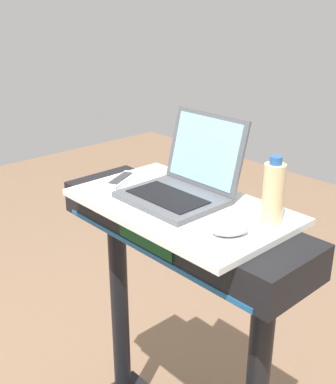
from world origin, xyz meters
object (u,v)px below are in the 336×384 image
laptop (183,182)px  computer_mouse (230,229)px  water_bottle (273,192)px  tv_remote (121,181)px

laptop → computer_mouse: 0.30m
water_bottle → tv_remote: (-0.53, -0.13, -0.08)m
water_bottle → tv_remote: water_bottle is taller
water_bottle → laptop: bearing=-169.7°
laptop → tv_remote: (-0.23, -0.07, -0.04)m
computer_mouse → water_bottle: 0.17m
computer_mouse → water_bottle: size_ratio=0.52×
tv_remote → laptop: bearing=17.8°
computer_mouse → water_bottle: water_bottle is taller
computer_mouse → tv_remote: size_ratio=0.61×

